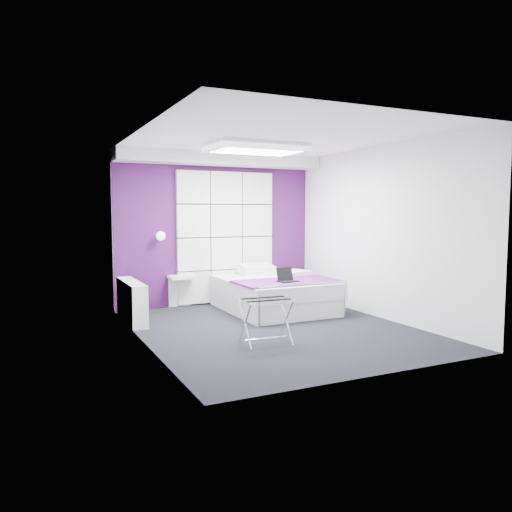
{
  "coord_description": "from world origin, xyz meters",
  "views": [
    {
      "loc": [
        -3.14,
        -6.03,
        1.61
      ],
      "look_at": [
        -0.11,
        0.35,
        0.99
      ],
      "focal_mm": 35.0,
      "sensor_mm": 36.0,
      "label": 1
    }
  ],
  "objects_px": {
    "luggage_rack": "(266,321)",
    "radiator": "(132,301)",
    "nightstand": "(182,277)",
    "laptop": "(287,278)",
    "wall_lamp": "(160,236)",
    "bed": "(273,293)"
  },
  "relations": [
    {
      "from": "bed",
      "to": "radiator",
      "type": "bearing_deg",
      "value": 176.68
    },
    {
      "from": "radiator",
      "to": "bed",
      "type": "relative_size",
      "value": 0.62
    },
    {
      "from": "laptop",
      "to": "nightstand",
      "type": "bearing_deg",
      "value": 119.49
    },
    {
      "from": "wall_lamp",
      "to": "laptop",
      "type": "bearing_deg",
      "value": -42.49
    },
    {
      "from": "radiator",
      "to": "bed",
      "type": "distance_m",
      "value": 2.28
    },
    {
      "from": "radiator",
      "to": "nightstand",
      "type": "xyz_separation_m",
      "value": [
        0.99,
        0.72,
        0.22
      ]
    },
    {
      "from": "luggage_rack",
      "to": "wall_lamp",
      "type": "bearing_deg",
      "value": 106.59
    },
    {
      "from": "radiator",
      "to": "nightstand",
      "type": "relative_size",
      "value": 2.81
    },
    {
      "from": "nightstand",
      "to": "luggage_rack",
      "type": "xyz_separation_m",
      "value": [
        0.26,
        -2.65,
        -0.24
      ]
    },
    {
      "from": "radiator",
      "to": "laptop",
      "type": "xyz_separation_m",
      "value": [
        2.22,
        -0.69,
        0.3
      ]
    },
    {
      "from": "laptop",
      "to": "wall_lamp",
      "type": "bearing_deg",
      "value": 125.75
    },
    {
      "from": "wall_lamp",
      "to": "radiator",
      "type": "xyz_separation_m",
      "value": [
        -0.64,
        -0.76,
        -0.92
      ]
    },
    {
      "from": "luggage_rack",
      "to": "laptop",
      "type": "bearing_deg",
      "value": 55.88
    },
    {
      "from": "nightstand",
      "to": "laptop",
      "type": "xyz_separation_m",
      "value": [
        1.23,
        -1.41,
        0.08
      ]
    },
    {
      "from": "wall_lamp",
      "to": "luggage_rack",
      "type": "relative_size",
      "value": 0.27
    },
    {
      "from": "bed",
      "to": "nightstand",
      "type": "height_order",
      "value": "bed"
    },
    {
      "from": "wall_lamp",
      "to": "laptop",
      "type": "height_order",
      "value": "wall_lamp"
    },
    {
      "from": "luggage_rack",
      "to": "radiator",
      "type": "bearing_deg",
      "value": 126.7
    },
    {
      "from": "radiator",
      "to": "nightstand",
      "type": "distance_m",
      "value": 1.24
    },
    {
      "from": "nightstand",
      "to": "laptop",
      "type": "relative_size",
      "value": 1.41
    },
    {
      "from": "wall_lamp",
      "to": "nightstand",
      "type": "bearing_deg",
      "value": -6.6
    },
    {
      "from": "wall_lamp",
      "to": "luggage_rack",
      "type": "xyz_separation_m",
      "value": [
        0.6,
        -2.69,
        -0.94
      ]
    }
  ]
}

